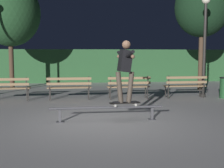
{
  "coord_description": "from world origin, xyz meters",
  "views": [
    {
      "loc": [
        -0.74,
        -7.04,
        1.66
      ],
      "look_at": [
        0.23,
        0.86,
        0.85
      ],
      "focal_mm": 46.23,
      "sensor_mm": 36.0,
      "label": 1
    }
  ],
  "objects_px": {
    "grind_rail": "(107,110)",
    "park_bench_right_center": "(129,85)",
    "tree_far_left": "(10,13)",
    "lamp_post_right": "(205,33)",
    "skateboarder": "(125,66)",
    "park_bench_rightmost": "(185,84)",
    "park_bench_leftmost": "(7,86)",
    "tree_far_right": "(202,7)",
    "skateboard": "(125,103)",
    "park_bench_left_center": "(69,86)"
  },
  "relations": [
    {
      "from": "grind_rail",
      "to": "lamp_post_right",
      "type": "xyz_separation_m",
      "value": [
        4.17,
        3.6,
        2.19
      ]
    },
    {
      "from": "skateboard",
      "to": "park_bench_right_center",
      "type": "bearing_deg",
      "value": 78.13
    },
    {
      "from": "park_bench_left_center",
      "to": "grind_rail",
      "type": "bearing_deg",
      "value": -73.61
    },
    {
      "from": "park_bench_left_center",
      "to": "park_bench_rightmost",
      "type": "height_order",
      "value": "same"
    },
    {
      "from": "grind_rail",
      "to": "park_bench_right_center",
      "type": "xyz_separation_m",
      "value": [
        1.19,
        3.46,
        0.25
      ]
    },
    {
      "from": "tree_far_left",
      "to": "lamp_post_right",
      "type": "distance_m",
      "value": 8.83
    },
    {
      "from": "grind_rail",
      "to": "park_bench_rightmost",
      "type": "bearing_deg",
      "value": 45.6
    },
    {
      "from": "tree_far_right",
      "to": "tree_far_left",
      "type": "xyz_separation_m",
      "value": [
        -8.86,
        1.33,
        -0.23
      ]
    },
    {
      "from": "park_bench_rightmost",
      "to": "tree_far_left",
      "type": "distance_m",
      "value": 8.67
    },
    {
      "from": "park_bench_right_center",
      "to": "park_bench_leftmost",
      "type": "bearing_deg",
      "value": 180.0
    },
    {
      "from": "grind_rail",
      "to": "park_bench_left_center",
      "type": "height_order",
      "value": "park_bench_left_center"
    },
    {
      "from": "skateboard",
      "to": "skateboarder",
      "type": "bearing_deg",
      "value": 5.98
    },
    {
      "from": "lamp_post_right",
      "to": "park_bench_left_center",
      "type": "bearing_deg",
      "value": -178.54
    },
    {
      "from": "tree_far_right",
      "to": "park_bench_rightmost",
      "type": "bearing_deg",
      "value": -124.81
    },
    {
      "from": "grind_rail",
      "to": "skateboarder",
      "type": "xyz_separation_m",
      "value": [
        0.46,
        0.0,
        1.09
      ]
    },
    {
      "from": "park_bench_right_center",
      "to": "tree_far_left",
      "type": "xyz_separation_m",
      "value": [
        -5.02,
        3.69,
        3.06
      ]
    },
    {
      "from": "skateboarder",
      "to": "park_bench_rightmost",
      "type": "xyz_separation_m",
      "value": [
        2.93,
        3.46,
        -0.84
      ]
    },
    {
      "from": "grind_rail",
      "to": "tree_far_right",
      "type": "height_order",
      "value": "tree_far_right"
    },
    {
      "from": "park_bench_rightmost",
      "to": "tree_far_right",
      "type": "bearing_deg",
      "value": 55.19
    },
    {
      "from": "tree_far_left",
      "to": "skateboard",
      "type": "bearing_deg",
      "value": -59.05
    },
    {
      "from": "grind_rail",
      "to": "tree_far_left",
      "type": "distance_m",
      "value": 8.76
    },
    {
      "from": "tree_far_left",
      "to": "park_bench_leftmost",
      "type": "bearing_deg",
      "value": -80.65
    },
    {
      "from": "park_bench_leftmost",
      "to": "park_bench_rightmost",
      "type": "bearing_deg",
      "value": 0.0
    },
    {
      "from": "park_bench_leftmost",
      "to": "park_bench_right_center",
      "type": "height_order",
      "value": "same"
    },
    {
      "from": "park_bench_left_center",
      "to": "tree_far_left",
      "type": "height_order",
      "value": "tree_far_left"
    },
    {
      "from": "grind_rail",
      "to": "skateboard",
      "type": "xyz_separation_m",
      "value": [
        0.46,
        0.0,
        0.15
      ]
    },
    {
      "from": "skateboarder",
      "to": "tree_far_left",
      "type": "distance_m",
      "value": 8.63
    },
    {
      "from": "park_bench_rightmost",
      "to": "park_bench_right_center",
      "type": "bearing_deg",
      "value": 180.0
    },
    {
      "from": "grind_rail",
      "to": "skateboard",
      "type": "bearing_deg",
      "value": 0.0
    },
    {
      "from": "skateboarder",
      "to": "park_bench_right_center",
      "type": "distance_m",
      "value": 3.64
    },
    {
      "from": "grind_rail",
      "to": "skateboarder",
      "type": "height_order",
      "value": "skateboarder"
    },
    {
      "from": "skateboard",
      "to": "tree_far_right",
      "type": "xyz_separation_m",
      "value": [
        4.57,
        5.82,
        3.39
      ]
    },
    {
      "from": "park_bench_right_center",
      "to": "tree_far_right",
      "type": "distance_m",
      "value": 5.58
    },
    {
      "from": "park_bench_left_center",
      "to": "park_bench_right_center",
      "type": "relative_size",
      "value": 1.0
    },
    {
      "from": "tree_far_left",
      "to": "park_bench_right_center",
      "type": "bearing_deg",
      "value": -36.33
    },
    {
      "from": "lamp_post_right",
      "to": "skateboarder",
      "type": "bearing_deg",
      "value": -135.92
    },
    {
      "from": "park_bench_right_center",
      "to": "park_bench_rightmost",
      "type": "xyz_separation_m",
      "value": [
        2.2,
        0.0,
        0.0
      ]
    },
    {
      "from": "skateboard",
      "to": "tree_far_left",
      "type": "xyz_separation_m",
      "value": [
        -4.29,
        7.15,
        3.15
      ]
    },
    {
      "from": "tree_far_left",
      "to": "grind_rail",
      "type": "bearing_deg",
      "value": -61.83
    },
    {
      "from": "grind_rail",
      "to": "park_bench_leftmost",
      "type": "distance_m",
      "value": 4.74
    },
    {
      "from": "park_bench_right_center",
      "to": "tree_far_right",
      "type": "bearing_deg",
      "value": 31.5
    },
    {
      "from": "grind_rail",
      "to": "tree_far_left",
      "type": "xyz_separation_m",
      "value": [
        -3.83,
        7.15,
        3.31
      ]
    },
    {
      "from": "lamp_post_right",
      "to": "grind_rail",
      "type": "bearing_deg",
      "value": -139.26
    },
    {
      "from": "skateboard",
      "to": "park_bench_right_center",
      "type": "relative_size",
      "value": 0.5
    },
    {
      "from": "skateboard",
      "to": "park_bench_leftmost",
      "type": "bearing_deg",
      "value": 136.76
    },
    {
      "from": "grind_rail",
      "to": "skateboard",
      "type": "relative_size",
      "value": 3.57
    },
    {
      "from": "park_bench_right_center",
      "to": "tree_far_left",
      "type": "distance_m",
      "value": 6.94
    },
    {
      "from": "skateboard",
      "to": "grind_rail",
      "type": "bearing_deg",
      "value": -180.0
    },
    {
      "from": "tree_far_left",
      "to": "lamp_post_right",
      "type": "height_order",
      "value": "tree_far_left"
    },
    {
      "from": "park_bench_right_center",
      "to": "park_bench_rightmost",
      "type": "relative_size",
      "value": 1.0
    }
  ]
}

